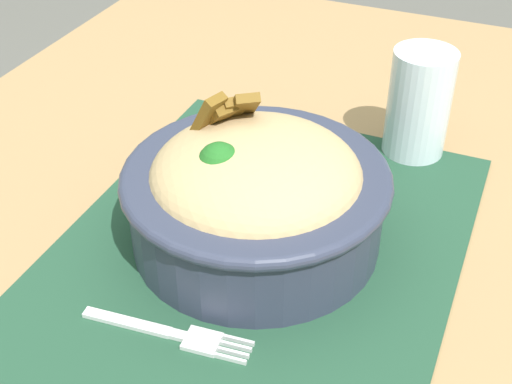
{
  "coord_description": "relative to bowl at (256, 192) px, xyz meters",
  "views": [
    {
      "loc": [
        0.38,
        0.2,
        1.15
      ],
      "look_at": [
        -0.05,
        0.02,
        0.8
      ],
      "focal_mm": 49.88,
      "sensor_mm": 36.0,
      "label": 1
    }
  ],
  "objects": [
    {
      "name": "table",
      "position": [
        0.05,
        -0.02,
        -0.13
      ],
      "size": [
        1.2,
        0.77,
        0.75
      ],
      "color": "#99754C",
      "rests_on": "ground_plane"
    },
    {
      "name": "placemat",
      "position": [
        0.04,
        0.01,
        -0.05
      ],
      "size": [
        0.48,
        0.33,
        0.0
      ],
      "primitive_type": "cube",
      "rotation": [
        0.0,
        0.0,
        -0.0
      ],
      "color": "#1E422D",
      "rests_on": "table"
    },
    {
      "name": "drinking_glass",
      "position": [
        -0.19,
        0.09,
        -0.0
      ],
      "size": [
        0.06,
        0.06,
        0.11
      ],
      "color": "silver",
      "rests_on": "table"
    },
    {
      "name": "fork",
      "position": [
        0.13,
        -0.01,
        -0.05
      ],
      "size": [
        0.03,
        0.13,
        0.0
      ],
      "color": "silver",
      "rests_on": "placemat"
    },
    {
      "name": "bowl",
      "position": [
        0.0,
        0.0,
        0.0
      ],
      "size": [
        0.24,
        0.24,
        0.12
      ],
      "color": "#2D3347",
      "rests_on": "placemat"
    }
  ]
}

